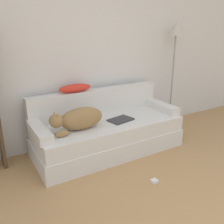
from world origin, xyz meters
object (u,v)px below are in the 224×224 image
(floor_lamp, at_px, (175,41))
(power_adapter, at_px, (154,181))
(dog, at_px, (78,119))
(couch, at_px, (108,136))
(laptop, at_px, (121,120))
(throw_pillow, at_px, (75,88))

(floor_lamp, distance_m, power_adapter, 2.23)
(dog, distance_m, power_adapter, 1.11)
(couch, xyz_separation_m, power_adapter, (0.06, -0.90, -0.19))
(laptop, relative_size, floor_lamp, 0.21)
(throw_pillow, xyz_separation_m, floor_lamp, (1.67, -0.05, 0.55))
(dog, height_order, throw_pillow, throw_pillow)
(laptop, distance_m, throw_pillow, 0.73)
(couch, height_order, power_adapter, couch)
(laptop, xyz_separation_m, floor_lamp, (1.21, 0.35, 0.95))
(dog, height_order, power_adapter, dog)
(dog, xyz_separation_m, throw_pillow, (0.14, 0.41, 0.27))
(power_adapter, bearing_deg, couch, 93.65)
(couch, height_order, throw_pillow, throw_pillow)
(couch, distance_m, power_adapter, 0.92)
(throw_pillow, distance_m, floor_lamp, 1.76)
(couch, xyz_separation_m, throw_pillow, (-0.30, 0.34, 0.62))
(dog, bearing_deg, throw_pillow, 70.72)
(floor_lamp, bearing_deg, throw_pillow, 178.27)
(throw_pillow, height_order, floor_lamp, floor_lamp)
(floor_lamp, bearing_deg, couch, -168.12)
(dog, relative_size, floor_lamp, 0.39)
(couch, xyz_separation_m, dog, (-0.45, -0.07, 0.35))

